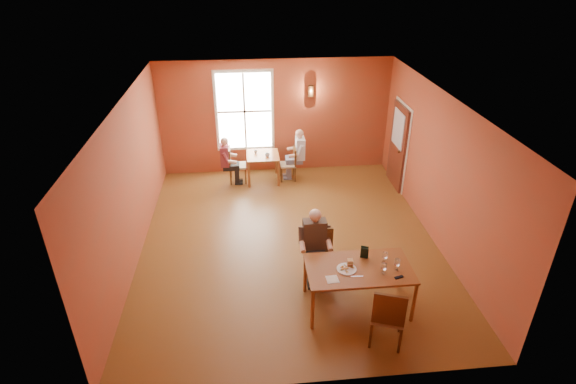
{
  "coord_description": "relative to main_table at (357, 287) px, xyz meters",
  "views": [
    {
      "loc": [
        -0.79,
        -7.72,
        5.36
      ],
      "look_at": [
        0.0,
        0.2,
        1.05
      ],
      "focal_mm": 28.0,
      "sensor_mm": 36.0,
      "label": 1
    }
  ],
  "objects": [
    {
      "name": "menu_stand",
      "position": [
        0.15,
        0.26,
        0.51
      ],
      "size": [
        0.14,
        0.11,
        0.21
      ],
      "primitive_type": "cube",
      "rotation": [
        0.0,
        0.0,
        -0.4
      ],
      "color": "black",
      "rests_on": "main_table"
    },
    {
      "name": "diner_main",
      "position": [
        -0.5,
        0.62,
        0.27
      ],
      "size": [
        0.54,
        0.54,
        1.35
      ],
      "primitive_type": null,
      "rotation": [
        0.0,
        0.0,
        3.14
      ],
      "color": "black",
      "rests_on": "ground"
    },
    {
      "name": "wall_right",
      "position": [
        2.06,
        2.04,
        1.1
      ],
      "size": [
        0.04,
        7.0,
        3.0
      ],
      "primitive_type": "cube",
      "color": "brown",
      "rests_on": "ground"
    },
    {
      "name": "cup_a",
      "position": [
        -1.21,
        4.77,
        0.37
      ],
      "size": [
        0.12,
        0.12,
        0.09
      ],
      "primitive_type": "imported",
      "rotation": [
        0.0,
        0.0,
        -0.06
      ],
      "color": "silver",
      "rests_on": "second_table"
    },
    {
      "name": "wall_sconce",
      "position": [
        -0.04,
        5.44,
        1.8
      ],
      "size": [
        0.16,
        0.16,
        0.28
      ],
      "primitive_type": "cylinder",
      "color": "brown",
      "rests_on": "wall_back"
    },
    {
      "name": "chair_diner_maroon",
      "position": [
        -1.98,
        4.9,
        0.07
      ],
      "size": [
        0.42,
        0.42,
        0.95
      ],
      "primitive_type": null,
      "rotation": [
        0.0,
        0.0,
        -1.57
      ],
      "color": "#4C2910",
      "rests_on": "ground"
    },
    {
      "name": "ceiling",
      "position": [
        -0.94,
        2.04,
        2.6
      ],
      "size": [
        6.0,
        7.0,
        0.04
      ],
      "primitive_type": "cube",
      "color": "white",
      "rests_on": "wall_back"
    },
    {
      "name": "main_table",
      "position": [
        0.0,
        0.0,
        0.0
      ],
      "size": [
        1.72,
        0.97,
        0.8
      ],
      "primitive_type": null,
      "color": "brown",
      "rests_on": "ground"
    },
    {
      "name": "ground",
      "position": [
        -0.94,
        2.04,
        -0.4
      ],
      "size": [
        6.0,
        7.0,
        0.01
      ],
      "primitive_type": "cube",
      "color": "brown",
      "rests_on": "ground"
    },
    {
      "name": "chair_diner_main",
      "position": [
        -0.5,
        0.65,
        0.12
      ],
      "size": [
        0.46,
        0.46,
        1.04
      ],
      "primitive_type": null,
      "rotation": [
        0.0,
        0.0,
        3.14
      ],
      "color": "#4C2719",
      "rests_on": "ground"
    },
    {
      "name": "plate_food",
      "position": [
        -0.21,
        -0.03,
        0.42
      ],
      "size": [
        0.37,
        0.37,
        0.04
      ],
      "primitive_type": "cylinder",
      "rotation": [
        0.0,
        0.0,
        0.18
      ],
      "color": "silver",
      "rests_on": "main_table"
    },
    {
      "name": "wall_front",
      "position": [
        -0.94,
        -1.46,
        1.1
      ],
      "size": [
        6.0,
        0.04,
        3.0
      ],
      "primitive_type": "cube",
      "color": "brown",
      "rests_on": "ground"
    },
    {
      "name": "napkin",
      "position": [
        -0.49,
        -0.25,
        0.41
      ],
      "size": [
        0.2,
        0.2,
        0.01
      ],
      "primitive_type": "cube",
      "rotation": [
        0.0,
        0.0,
        0.06
      ],
      "color": "white",
      "rests_on": "main_table"
    },
    {
      "name": "chair_empty",
      "position": [
        0.27,
        -0.79,
        0.14
      ],
      "size": [
        0.61,
        0.61,
        1.08
      ],
      "primitive_type": null,
      "rotation": [
        0.0,
        0.0,
        -0.34
      ],
      "color": "brown",
      "rests_on": "ground"
    },
    {
      "name": "goblet_b",
      "position": [
        0.59,
        -0.11,
        0.51
      ],
      "size": [
        0.09,
        0.09,
        0.22
      ],
      "primitive_type": null,
      "rotation": [
        0.0,
        0.0,
        -0.07
      ],
      "color": "white",
      "rests_on": "main_table"
    },
    {
      "name": "knife",
      "position": [
        -0.09,
        -0.21,
        0.4
      ],
      "size": [
        0.21,
        0.03,
        0.0
      ],
      "primitive_type": "cube",
      "rotation": [
        0.0,
        0.0,
        -0.08
      ],
      "color": "white",
      "rests_on": "main_table"
    },
    {
      "name": "door",
      "position": [
        2.0,
        4.34,
        0.65
      ],
      "size": [
        0.12,
        1.04,
        2.1
      ],
      "primitive_type": "cube",
      "color": "maroon",
      "rests_on": "ground"
    },
    {
      "name": "goblet_a",
      "position": [
        0.45,
        0.12,
        0.5
      ],
      "size": [
        0.1,
        0.1,
        0.2
      ],
      "primitive_type": null,
      "rotation": [
        0.0,
        0.0,
        -0.37
      ],
      "color": "white",
      "rests_on": "main_table"
    },
    {
      "name": "second_table",
      "position": [
        -1.33,
        4.9,
        -0.04
      ],
      "size": [
        0.82,
        0.82,
        0.73
      ],
      "primitive_type": null,
      "color": "brown",
      "rests_on": "ground"
    },
    {
      "name": "goblet_c",
      "position": [
        0.35,
        -0.18,
        0.51
      ],
      "size": [
        0.09,
        0.09,
        0.22
      ],
      "primitive_type": null,
      "rotation": [
        0.0,
        0.0,
        0.0
      ],
      "color": "white",
      "rests_on": "main_table"
    },
    {
      "name": "window",
      "position": [
        -1.74,
        5.49,
        1.3
      ],
      "size": [
        1.36,
        0.1,
        1.96
      ],
      "primitive_type": "cube",
      "color": "white",
      "rests_on": "wall_back"
    },
    {
      "name": "wall_back",
      "position": [
        -0.94,
        5.54,
        1.1
      ],
      "size": [
        6.0,
        0.04,
        3.0
      ],
      "primitive_type": "cube",
      "color": "brown",
      "rests_on": "ground"
    },
    {
      "name": "diner_maroon",
      "position": [
        -2.01,
        4.9,
        0.21
      ],
      "size": [
        0.49,
        0.49,
        1.22
      ],
      "primitive_type": null,
      "rotation": [
        0.0,
        0.0,
        -1.57
      ],
      "color": "#4D0E12",
      "rests_on": "ground"
    },
    {
      "name": "sandwich",
      "position": [
        -0.14,
        0.05,
        0.46
      ],
      "size": [
        0.1,
        0.1,
        0.11
      ],
      "primitive_type": "cube",
      "rotation": [
        0.0,
        0.0,
        -0.11
      ],
      "color": "#AF9147",
      "rests_on": "main_table"
    },
    {
      "name": "wall_left",
      "position": [
        -3.94,
        2.04,
        1.1
      ],
      "size": [
        0.04,
        7.0,
        3.0
      ],
      "primitive_type": "cube",
      "color": "brown",
      "rests_on": "ground"
    },
    {
      "name": "chair_diner_white",
      "position": [
        -0.68,
        4.9,
        0.04
      ],
      "size": [
        0.39,
        0.39,
        0.89
      ],
      "primitive_type": null,
      "rotation": [
        0.0,
        0.0,
        1.57
      ],
      "color": "#402115",
      "rests_on": "ground"
    },
    {
      "name": "diner_white",
      "position": [
        -0.65,
        4.9,
        0.24
      ],
      "size": [
        0.52,
        0.52,
        1.29
      ],
      "primitive_type": null,
      "rotation": [
        0.0,
        0.0,
        1.57
      ],
      "color": "silver",
      "rests_on": "ground"
    },
    {
      "name": "sunglasses",
      "position": [
        0.57,
        -0.3,
        0.41
      ],
      "size": [
        0.15,
        0.08,
        0.02
      ],
      "primitive_type": "cube",
      "rotation": [
        0.0,
        0.0,
        0.3
      ],
      "color": "black",
      "rests_on": "main_table"
    },
    {
      "name": "cup_b",
      "position": [
        -1.5,
        5.0,
        0.37
      ],
      "size": [
        0.11,
        0.11,
        0.09
      ],
      "primitive_type": "imported",
      "rotation": [
        0.0,
        0.0,
        -0.29
      ],
      "color": "white",
      "rests_on": "second_table"
    }
  ]
}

